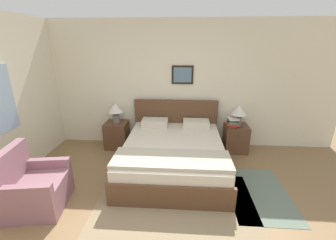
{
  "coord_description": "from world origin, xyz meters",
  "views": [
    {
      "loc": [
        0.36,
        -1.86,
        2.16
      ],
      "look_at": [
        0.12,
        1.52,
        0.98
      ],
      "focal_mm": 24.0,
      "sensor_mm": 36.0,
      "label": 1
    }
  ],
  "objects": [
    {
      "name": "area_rug_main",
      "position": [
        0.28,
        0.66,
        0.0
      ],
      "size": [
        2.22,
        1.66,
        0.01
      ],
      "color": "#897556",
      "rests_on": "ground_plane"
    },
    {
      "name": "book_slim_near_top",
      "position": [
        1.36,
        2.44,
        0.69
      ],
      "size": [
        0.26,
        0.26,
        0.03
      ],
      "rotation": [
        0.0,
        0.0,
        -0.19
      ],
      "color": "#232328",
      "rests_on": "book_novel_upper"
    },
    {
      "name": "wall_left",
      "position": [
        -2.39,
        1.36,
        1.3
      ],
      "size": [
        0.08,
        5.16,
        2.6
      ],
      "color": "beige",
      "rests_on": "ground_plane"
    },
    {
      "name": "table_lamp_near_window",
      "position": [
        -1.03,
        2.5,
        0.84
      ],
      "size": [
        0.32,
        0.32,
        0.42
      ],
      "color": "slate",
      "rests_on": "nightstand_near_window"
    },
    {
      "name": "table_lamp_by_door",
      "position": [
        1.47,
        2.5,
        0.84
      ],
      "size": [
        0.32,
        0.32,
        0.42
      ],
      "color": "slate",
      "rests_on": "nightstand_by_door"
    },
    {
      "name": "bed",
      "position": [
        0.21,
        1.68,
        0.29
      ],
      "size": [
        1.75,
        2.08,
        1.02
      ],
      "color": "brown",
      "rests_on": "ground_plane"
    },
    {
      "name": "area_rug_bedside",
      "position": [
        1.52,
        1.06,
        0.0
      ],
      "size": [
        0.87,
        1.36,
        0.01
      ],
      "color": "slate",
      "rests_on": "ground_plane"
    },
    {
      "name": "book_hardcover_middle",
      "position": [
        1.36,
        2.44,
        0.61
      ],
      "size": [
        0.26,
        0.29,
        0.04
      ],
      "rotation": [
        0.0,
        0.0,
        -0.17
      ],
      "color": "#B7332D",
      "rests_on": "book_thick_bottom"
    },
    {
      "name": "book_thick_bottom",
      "position": [
        1.36,
        2.44,
        0.57
      ],
      "size": [
        0.17,
        0.22,
        0.04
      ],
      "rotation": [
        0.0,
        0.0,
        -0.11
      ],
      "color": "#B7332D",
      "rests_on": "nightstand_by_door"
    },
    {
      "name": "nightstand_near_window",
      "position": [
        -1.04,
        2.49,
        0.28
      ],
      "size": [
        0.46,
        0.47,
        0.55
      ],
      "color": "brown",
      "rests_on": "ground_plane"
    },
    {
      "name": "nightstand_by_door",
      "position": [
        1.46,
        2.49,
        0.28
      ],
      "size": [
        0.46,
        0.47,
        0.55
      ],
      "color": "brown",
      "rests_on": "ground_plane"
    },
    {
      "name": "book_paperback_top",
      "position": [
        1.36,
        2.44,
        0.71
      ],
      "size": [
        0.22,
        0.25,
        0.03
      ],
      "rotation": [
        0.0,
        0.0,
        0.14
      ],
      "color": "silver",
      "rests_on": "book_slim_near_top"
    },
    {
      "name": "book_novel_upper",
      "position": [
        1.36,
        2.44,
        0.65
      ],
      "size": [
        0.17,
        0.24,
        0.04
      ],
      "rotation": [
        0.0,
        0.0,
        -0.01
      ],
      "color": "#4C7551",
      "rests_on": "book_hardcover_middle"
    },
    {
      "name": "armchair",
      "position": [
        -1.63,
        0.57,
        0.29
      ],
      "size": [
        0.8,
        0.85,
        0.87
      ],
      "rotation": [
        0.0,
        0.0,
        -1.41
      ],
      "color": "#8E606B",
      "rests_on": "ground_plane"
    },
    {
      "name": "wall_back",
      "position": [
        0.0,
        2.79,
        1.3
      ],
      "size": [
        7.13,
        0.09,
        2.6
      ],
      "color": "beige",
      "rests_on": "ground_plane"
    }
  ]
}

